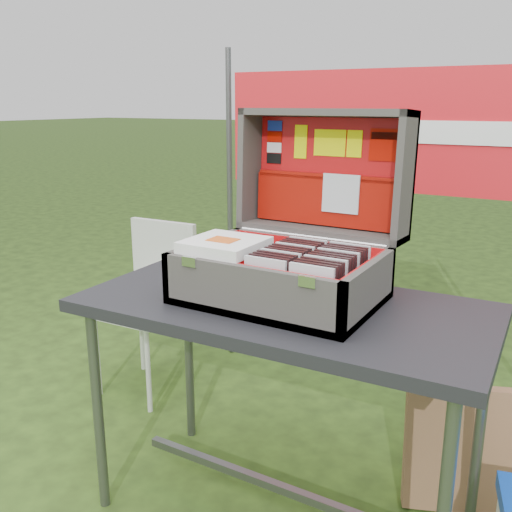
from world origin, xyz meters
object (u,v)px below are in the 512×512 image
Objects in this scene: suitcase at (290,206)px; chair at (143,311)px; table at (282,415)px; cardboard_box at (466,449)px.

chair is (-1.02, 0.41, -0.68)m from suitcase.
suitcase is 0.72× the size of chair.
cardboard_box is (0.54, 0.40, -0.18)m from table.
cardboard_box is at bearing -5.34° from chair.
suitcase is 1.30m from chair.
suitcase is (-0.02, 0.07, 0.70)m from table.
table is at bearing -75.32° from suitcase.
chair reaches higher than table.
suitcase reaches higher than cardboard_box.
table is 0.71m from suitcase.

